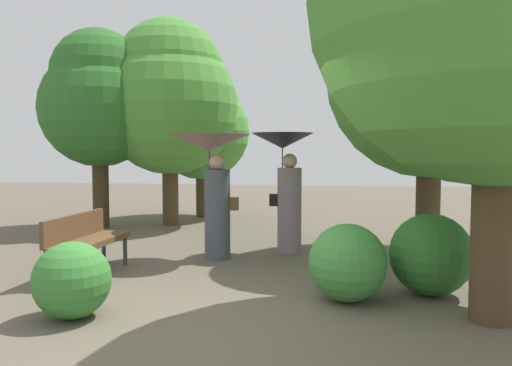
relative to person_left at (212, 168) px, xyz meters
The scene contains 11 objects.
ground_plane 3.36m from the person_left, 78.57° to the right, with size 40.00×40.00×0.00m, color brown.
person_left is the anchor object (origin of this frame).
person_right 1.29m from the person_left, 33.62° to the left, with size 1.03×1.03×1.98m.
park_bench 2.15m from the person_left, 137.75° to the right, with size 0.52×1.51×0.83m.
tree_near_left 5.10m from the person_left, 107.30° to the left, with size 2.44×2.44×3.74m.
tree_near_right 3.94m from the person_left, 15.81° to the left, with size 3.36×3.36×5.05m.
tree_mid_left 4.11m from the person_left, 118.65° to the left, with size 3.08×3.08×4.65m.
tree_far_back 4.43m from the person_left, 139.80° to the left, with size 2.54×2.54×4.33m.
bush_path_left 3.50m from the person_left, 27.05° to the right, with size 0.96×0.96×0.96m, color #2D6B28.
bush_path_right 2.97m from the person_left, 43.44° to the right, with size 0.88×0.88×0.88m, color #428C3D.
bush_behind_bench 3.21m from the person_left, 103.55° to the right, with size 0.78×0.78×0.78m, color #387F33.
Camera 1 is at (1.30, -4.57, 1.69)m, focal length 35.15 mm.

